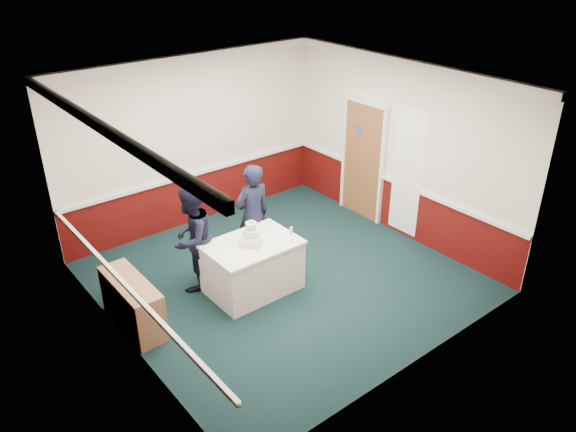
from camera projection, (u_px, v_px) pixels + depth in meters
ground at (283, 277)px, 8.65m from camera, size 5.00×5.00×0.00m
room_shell at (261, 145)px, 8.21m from camera, size 5.00×5.00×3.00m
sideboard at (133, 303)px, 7.47m from camera, size 0.41×1.20×0.70m
cake_table at (252, 266)px, 8.19m from camera, size 1.32×0.92×0.79m
wedding_cake at (251, 236)px, 7.96m from camera, size 0.35×0.35×0.36m
cake_knife at (258, 249)px, 7.85m from camera, size 0.10×0.21×0.00m
champagne_flute at (291, 232)px, 8.03m from camera, size 0.05×0.05×0.21m
person_man at (192, 238)px, 8.09m from camera, size 0.99×0.93×1.62m
person_woman at (252, 216)px, 8.63m from camera, size 0.63×0.43×1.69m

